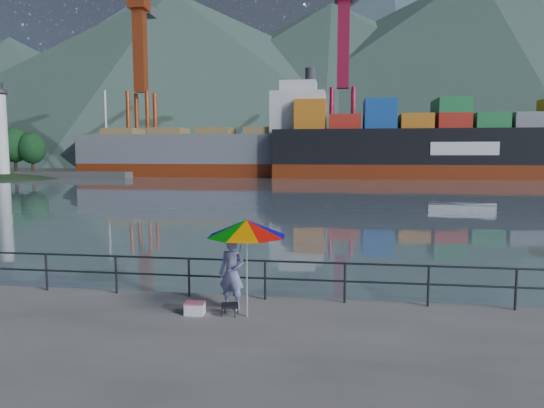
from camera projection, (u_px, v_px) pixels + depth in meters
The scene contains 14 objects.
ground at pixel (27, 404), 7.65m from camera, with size 24.00×11.00×0.50m, color #63615F.
harbor_water at pixel (324, 167), 139.09m from camera, with size 500.00×280.00×0.00m, color slate.
far_dock at pixel (366, 172), 101.26m from camera, with size 200.00×40.00×0.40m, color #514F4C.
guardrail at pixel (152, 275), 12.69m from camera, with size 22.00×0.06×1.03m.
mountains at pixel (422, 79), 206.57m from camera, with size 600.00×332.80×80.00m.
port_cranes at pixel (487, 86), 87.81m from camera, with size 116.00×28.00×38.40m.
container_stacks at pixel (497, 157), 97.55m from camera, with size 58.00×5.40×7.80m.
fisherman at pixel (232, 273), 11.49m from camera, with size 0.63×0.42×1.74m, color navy.
beach_umbrella at pixel (247, 228), 10.82m from camera, with size 2.29×2.29×2.23m.
folding_stool at pixel (230, 309), 11.12m from camera, with size 0.47×0.47×0.25m.
cooler_bag at pixel (195, 309), 11.17m from camera, with size 0.44×0.29×0.25m, color white.
fishing_rod at pixel (238, 293), 12.92m from camera, with size 0.02×0.02×1.95m, color black.
bulk_carrier at pixel (224, 151), 84.64m from camera, with size 47.02×8.14×14.50m.
container_ship at pixel (468, 140), 77.72m from camera, with size 58.94×9.82×18.10m.
Camera 1 is at (4.86, -10.16, 3.69)m, focal length 32.00 mm.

